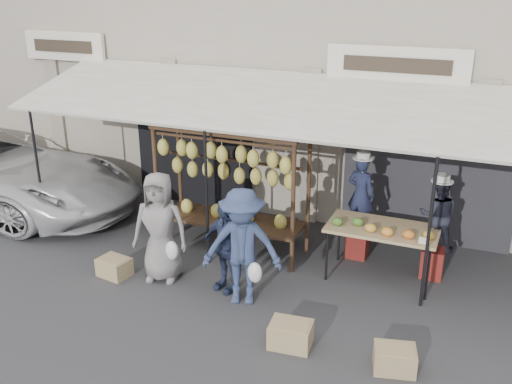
# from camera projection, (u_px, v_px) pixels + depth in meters

# --- Properties ---
(ground_plane) EXTENTS (90.00, 90.00, 0.00)m
(ground_plane) POSITION_uv_depth(u_px,v_px,m) (234.00, 309.00, 8.32)
(ground_plane) COLOR #2D2D30
(shophouse) EXTENTS (24.00, 6.15, 7.30)m
(shophouse) POSITION_uv_depth(u_px,v_px,m) (355.00, 19.00, 12.62)
(shophouse) COLOR #A39A8C
(shophouse) RESTS_ON ground_plane
(awning) EXTENTS (10.00, 2.35, 2.92)m
(awning) POSITION_uv_depth(u_px,v_px,m) (290.00, 104.00, 9.36)
(awning) COLOR white
(awning) RESTS_ON ground_plane
(banana_rack) EXTENTS (2.60, 0.90, 2.24)m
(banana_rack) POSITION_uv_depth(u_px,v_px,m) (230.00, 166.00, 9.55)
(banana_rack) COLOR black
(banana_rack) RESTS_ON ground_plane
(produce_table) EXTENTS (1.70, 0.90, 1.04)m
(produce_table) POSITION_uv_depth(u_px,v_px,m) (382.00, 230.00, 8.81)
(produce_table) COLOR tan
(produce_table) RESTS_ON ground_plane
(vendor_left) EXTENTS (0.55, 0.43, 1.31)m
(vendor_left) POSITION_uv_depth(u_px,v_px,m) (361.00, 194.00, 9.48)
(vendor_left) COLOR #1E2443
(vendor_left) RESTS_ON stool_left
(vendor_right) EXTENTS (0.64, 0.53, 1.18)m
(vendor_right) POSITION_uv_depth(u_px,v_px,m) (438.00, 215.00, 8.84)
(vendor_right) COLOR #1F212E
(vendor_right) RESTS_ON stool_right
(customer_left) EXTENTS (0.98, 0.76, 1.78)m
(customer_left) POSITION_uv_depth(u_px,v_px,m) (160.00, 227.00, 8.87)
(customer_left) COLOR gray
(customer_left) RESTS_ON ground_plane
(customer_mid) EXTENTS (0.93, 0.62, 1.46)m
(customer_mid) POSITION_uv_depth(u_px,v_px,m) (226.00, 246.00, 8.60)
(customer_mid) COLOR #283151
(customer_mid) RESTS_ON ground_plane
(customer_right) EXTENTS (1.30, 0.98, 1.79)m
(customer_right) POSITION_uv_depth(u_px,v_px,m) (242.00, 247.00, 8.21)
(customer_right) COLOR navy
(customer_right) RESTS_ON ground_plane
(stool_left) EXTENTS (0.39, 0.39, 0.50)m
(stool_left) POSITION_uv_depth(u_px,v_px,m) (357.00, 243.00, 9.80)
(stool_left) COLOR maroon
(stool_left) RESTS_ON ground_plane
(stool_right) EXTENTS (0.40, 0.40, 0.49)m
(stool_right) POSITION_uv_depth(u_px,v_px,m) (432.00, 263.00, 9.14)
(stool_right) COLOR maroon
(stool_right) RESTS_ON ground_plane
(crate_near_a) EXTENTS (0.58, 0.47, 0.33)m
(crate_near_a) POSITION_uv_depth(u_px,v_px,m) (291.00, 335.00, 7.45)
(crate_near_a) COLOR tan
(crate_near_a) RESTS_ON ground_plane
(crate_near_b) EXTENTS (0.58, 0.49, 0.30)m
(crate_near_b) POSITION_uv_depth(u_px,v_px,m) (395.00, 359.00, 6.99)
(crate_near_b) COLOR tan
(crate_near_b) RESTS_ON ground_plane
(crate_far) EXTENTS (0.55, 0.45, 0.30)m
(crate_far) POSITION_uv_depth(u_px,v_px,m) (114.00, 267.00, 9.20)
(crate_far) COLOR tan
(crate_far) RESTS_ON ground_plane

